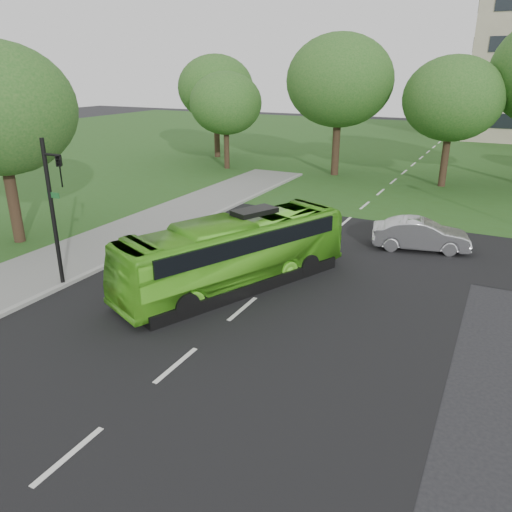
{
  "coord_description": "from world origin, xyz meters",
  "views": [
    {
      "loc": [
        7.57,
        -11.88,
        7.93
      ],
      "look_at": [
        -0.06,
        3.18,
        1.6
      ],
      "focal_mm": 35.0,
      "sensor_mm": 36.0,
      "label": 1
    }
  ],
  "objects_px": {
    "tree_park_b": "(340,81)",
    "bus": "(235,253)",
    "tree_park_a": "(226,103)",
    "tree_park_f": "(216,88)",
    "tree_park_c": "(453,99)",
    "sedan": "(421,235)",
    "traffic_light": "(55,203)"
  },
  "relations": [
    {
      "from": "tree_park_c",
      "to": "bus",
      "type": "relative_size",
      "value": 0.91
    },
    {
      "from": "tree_park_c",
      "to": "traffic_light",
      "type": "bearing_deg",
      "value": -112.59
    },
    {
      "from": "tree_park_b",
      "to": "sedan",
      "type": "bearing_deg",
      "value": -58.62
    },
    {
      "from": "tree_park_b",
      "to": "bus",
      "type": "distance_m",
      "value": 23.64
    },
    {
      "from": "tree_park_b",
      "to": "tree_park_f",
      "type": "height_order",
      "value": "tree_park_b"
    },
    {
      "from": "traffic_light",
      "to": "tree_park_c",
      "type": "bearing_deg",
      "value": 42.61
    },
    {
      "from": "bus",
      "to": "traffic_light",
      "type": "height_order",
      "value": "traffic_light"
    },
    {
      "from": "bus",
      "to": "sedan",
      "type": "distance_m",
      "value": 9.46
    },
    {
      "from": "tree_park_c",
      "to": "traffic_light",
      "type": "distance_m",
      "value": 27.49
    },
    {
      "from": "tree_park_a",
      "to": "sedan",
      "type": "xyz_separation_m",
      "value": [
        18.29,
        -13.65,
        -4.6
      ]
    },
    {
      "from": "tree_park_f",
      "to": "sedan",
      "type": "distance_m",
      "value": 29.27
    },
    {
      "from": "tree_park_a",
      "to": "bus",
      "type": "xyz_separation_m",
      "value": [
        12.62,
        -21.19,
        -3.97
      ]
    },
    {
      "from": "tree_park_a",
      "to": "sedan",
      "type": "height_order",
      "value": "tree_park_a"
    },
    {
      "from": "tree_park_f",
      "to": "tree_park_a",
      "type": "bearing_deg",
      "value": -51.22
    },
    {
      "from": "tree_park_a",
      "to": "tree_park_b",
      "type": "bearing_deg",
      "value": 9.16
    },
    {
      "from": "tree_park_c",
      "to": "sedan",
      "type": "height_order",
      "value": "tree_park_c"
    },
    {
      "from": "tree_park_a",
      "to": "traffic_light",
      "type": "distance_m",
      "value": 25.29
    },
    {
      "from": "tree_park_c",
      "to": "tree_park_a",
      "type": "bearing_deg",
      "value": -176.75
    },
    {
      "from": "tree_park_a",
      "to": "tree_park_b",
      "type": "relative_size",
      "value": 0.74
    },
    {
      "from": "tree_park_b",
      "to": "tree_park_c",
      "type": "distance_m",
      "value": 8.32
    },
    {
      "from": "tree_park_b",
      "to": "tree_park_c",
      "type": "xyz_separation_m",
      "value": [
        8.24,
        -0.48,
        -1.08
      ]
    },
    {
      "from": "tree_park_a",
      "to": "bus",
      "type": "relative_size",
      "value": 0.8
    },
    {
      "from": "tree_park_c",
      "to": "bus",
      "type": "bearing_deg",
      "value": -101.96
    },
    {
      "from": "tree_park_b",
      "to": "sedan",
      "type": "xyz_separation_m",
      "value": [
        9.22,
        -15.11,
        -6.4
      ]
    },
    {
      "from": "tree_park_a",
      "to": "tree_park_c",
      "type": "bearing_deg",
      "value": 3.25
    },
    {
      "from": "tree_park_c",
      "to": "sedan",
      "type": "xyz_separation_m",
      "value": [
        0.98,
        -14.63,
        -5.32
      ]
    },
    {
      "from": "tree_park_a",
      "to": "tree_park_f",
      "type": "distance_m",
      "value": 6.14
    },
    {
      "from": "tree_park_a",
      "to": "traffic_light",
      "type": "bearing_deg",
      "value": -74.34
    },
    {
      "from": "tree_park_f",
      "to": "bus",
      "type": "relative_size",
      "value": 0.95
    },
    {
      "from": "tree_park_c",
      "to": "traffic_light",
      "type": "height_order",
      "value": "tree_park_c"
    },
    {
      "from": "tree_park_f",
      "to": "bus",
      "type": "distance_m",
      "value": 31.07
    },
    {
      "from": "tree_park_b",
      "to": "bus",
      "type": "height_order",
      "value": "tree_park_b"
    }
  ]
}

